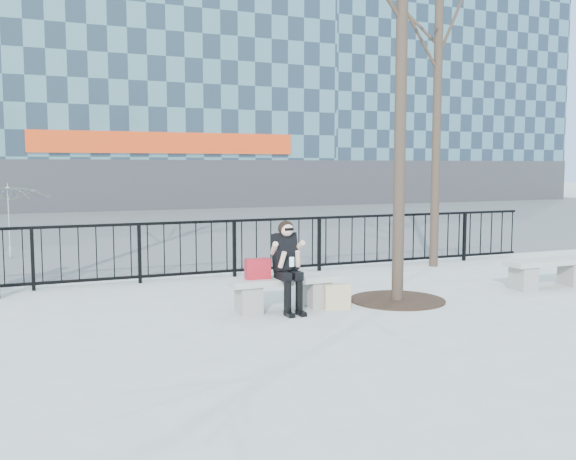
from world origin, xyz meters
name	(u,v)px	position (x,y,z in m)	size (l,w,h in m)	color
ground	(284,310)	(0.00, 0.00, 0.00)	(120.00, 120.00, 0.00)	#9B9B96
street_surface	(128,224)	(0.00, 15.00, 0.00)	(60.00, 23.00, 0.01)	#474747
railing	(224,249)	(0.00, 3.00, 0.55)	(14.00, 0.06, 1.10)	black
building_right	(414,37)	(20.00, 27.00, 10.30)	(16.20, 10.20, 20.60)	slate
tree_right	(439,13)	(4.50, 2.60, 5.24)	(2.80, 2.80, 7.00)	black
tree_grate	(397,300)	(1.90, -0.10, 0.01)	(1.50, 1.50, 0.02)	black
bench_main	(284,290)	(0.00, 0.00, 0.30)	(1.65, 0.46, 0.49)	slate
bench_second	(548,270)	(4.96, -0.15, 0.31)	(1.67, 0.47, 0.50)	slate
seated_woman	(288,267)	(0.00, -0.16, 0.67)	(0.50, 0.64, 1.34)	black
handbag	(258,269)	(-0.40, 0.02, 0.64)	(0.36, 0.17, 0.30)	#A61420
shopping_bag	(337,297)	(0.75, -0.26, 0.19)	(0.39, 0.15, 0.37)	beige
vendor_umbrella	(9,221)	(-3.82, 7.22, 0.87)	(1.89, 1.93, 1.74)	gold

